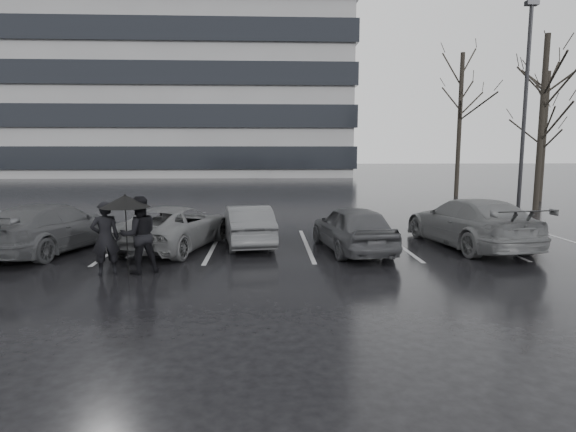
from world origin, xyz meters
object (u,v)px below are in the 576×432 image
at_px(pedestrian_left, 105,238).
at_px(tree_east, 541,124).
at_px(car_west_b, 175,227).
at_px(lamp_post, 524,125).
at_px(tree_ne, 544,137).
at_px(car_west_a, 248,225).
at_px(tree_north, 459,126).
at_px(car_main, 353,228).
at_px(car_east, 470,222).
at_px(pedestrian_right, 139,235).
at_px(car_west_c, 51,228).

relative_size(pedestrian_left, tree_east, 0.21).
bearing_deg(car_west_b, lamp_post, -146.90).
relative_size(pedestrian_left, tree_ne, 0.25).
distance_m(car_west_a, tree_north, 19.21).
xyz_separation_m(car_main, tree_east, (10.17, 8.46, 3.33)).
bearing_deg(car_east, car_west_a, -14.05).
distance_m(car_east, pedestrian_left, 10.16).
relative_size(car_west_b, pedestrian_right, 2.47).
relative_size(car_west_b, car_east, 0.89).
relative_size(car_west_a, tree_north, 0.43).
height_order(lamp_post, tree_ne, lamp_post).
distance_m(car_west_b, tree_east, 17.50).
bearing_deg(tree_east, pedestrian_right, -145.72).
relative_size(tree_east, tree_north, 0.94).
relative_size(car_main, lamp_post, 0.47).
bearing_deg(car_east, lamp_post, -140.99).
bearing_deg(pedestrian_right, tree_east, -171.79).
bearing_deg(car_east, tree_east, -138.93).
xyz_separation_m(car_west_b, tree_north, (14.31, 14.77, 3.63)).
height_order(car_west_a, tree_east, tree_east).
distance_m(car_west_c, tree_east, 20.65).
height_order(pedestrian_right, tree_ne, tree_ne).
bearing_deg(car_west_a, tree_north, -138.68).
relative_size(car_main, car_west_a, 1.06).
xyz_separation_m(car_west_a, car_west_c, (-5.53, -0.70, 0.08)).
distance_m(pedestrian_right, tree_east, 19.12).
bearing_deg(pedestrian_right, tree_north, -155.68).
distance_m(car_east, pedestrian_right, 9.42).
xyz_separation_m(car_west_b, tree_east, (15.31, 7.77, 3.38)).
bearing_deg(car_main, pedestrian_left, 11.81).
bearing_deg(car_main, lamp_post, -155.97).
bearing_deg(car_west_b, tree_east, -137.72).
xyz_separation_m(car_east, tree_north, (5.56, 14.94, 3.52)).
distance_m(car_main, pedestrian_right, 5.84).
bearing_deg(car_main, car_west_a, -28.05).
relative_size(car_main, pedestrian_right, 2.16).
bearing_deg(tree_east, pedestrian_left, -146.63).
distance_m(car_west_b, lamp_post, 13.43).
bearing_deg(tree_east, tree_north, 98.13).
bearing_deg(pedestrian_left, car_east, 173.60).
bearing_deg(lamp_post, car_main, -147.37).
bearing_deg(car_east, car_west_b, -10.52).
xyz_separation_m(car_main, car_west_c, (-8.54, 0.37, 0.02)).
distance_m(car_main, lamp_post, 9.20).
height_order(car_west_a, lamp_post, lamp_post).
xyz_separation_m(pedestrian_right, lamp_post, (12.71, 6.83, 2.87)).
xyz_separation_m(car_west_b, car_west_c, (-3.40, -0.33, 0.06)).
xyz_separation_m(car_main, car_east, (3.61, 0.52, 0.06)).
xyz_separation_m(car_west_a, pedestrian_left, (-3.15, -3.35, 0.25)).
distance_m(lamp_post, tree_north, 10.97).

